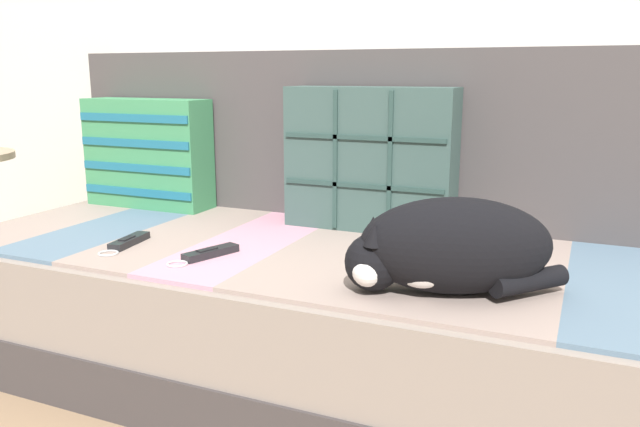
# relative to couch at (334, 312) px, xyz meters

# --- Properties ---
(ground_plane) EXTENTS (14.00, 14.00, 0.00)m
(ground_plane) POSITION_rel_couch_xyz_m (0.00, -0.12, -0.18)
(ground_plane) COLOR #937556
(couch) EXTENTS (2.13, 0.86, 0.36)m
(couch) POSITION_rel_couch_xyz_m (0.00, 0.00, 0.00)
(couch) COLOR #3D3838
(couch) RESTS_ON ground_plane
(sofa_backrest) EXTENTS (2.09, 0.14, 0.50)m
(sofa_backrest) POSITION_rel_couch_xyz_m (0.00, 0.36, 0.43)
(sofa_backrest) COLOR #474242
(sofa_backrest) RESTS_ON couch
(throw_pillow_quilted) EXTENTS (0.47, 0.14, 0.40)m
(throw_pillow_quilted) POSITION_rel_couch_xyz_m (0.02, 0.21, 0.38)
(throw_pillow_quilted) COLOR #38514C
(throw_pillow_quilted) RESTS_ON couch
(throw_pillow_striped) EXTENTS (0.43, 0.14, 0.35)m
(throw_pillow_striped) POSITION_rel_couch_xyz_m (-0.75, 0.21, 0.36)
(throw_pillow_striped) COLOR #3D8956
(throw_pillow_striped) RESTS_ON couch
(sleeping_cat) EXTENTS (0.42, 0.31, 0.19)m
(sleeping_cat) POSITION_rel_couch_xyz_m (0.33, -0.23, 0.27)
(sleeping_cat) COLOR black
(sleeping_cat) RESTS_ON couch
(game_remote_near) EXTENTS (0.11, 0.20, 0.02)m
(game_remote_near) POSITION_rel_couch_xyz_m (-0.24, -0.21, 0.19)
(game_remote_near) COLOR black
(game_remote_near) RESTS_ON couch
(game_remote_far) EXTENTS (0.07, 0.19, 0.02)m
(game_remote_far) POSITION_rel_couch_xyz_m (-0.49, -0.21, 0.19)
(game_remote_far) COLOR black
(game_remote_far) RESTS_ON couch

